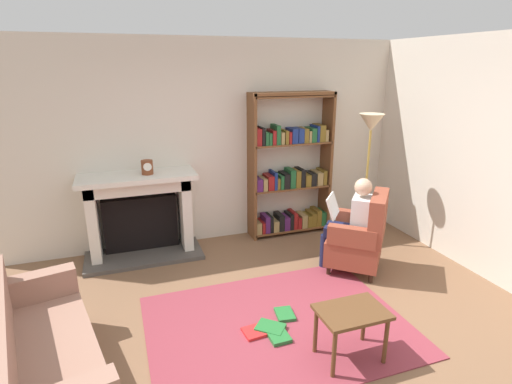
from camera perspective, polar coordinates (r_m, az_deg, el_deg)
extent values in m
plane|color=brown|center=(3.82, 4.84, -20.78)|extent=(14.00, 14.00, 0.00)
cube|color=beige|center=(5.51, -5.66, 6.90)|extent=(5.60, 0.10, 2.70)
cube|color=beige|center=(5.66, 25.10, 5.62)|extent=(0.10, 5.20, 2.70)
cube|color=#8B333F|center=(4.03, 3.03, -18.25)|extent=(2.40, 1.80, 0.01)
cube|color=#4C4742|center=(5.43, -15.47, -8.63)|extent=(1.44, 0.64, 0.05)
cube|color=black|center=(5.48, -15.96, -4.12)|extent=(0.92, 0.20, 0.70)
cube|color=silver|center=(5.34, -22.00, -4.03)|extent=(0.12, 0.44, 1.03)
cube|color=silver|center=(5.38, -10.01, -2.80)|extent=(0.12, 0.44, 1.03)
cube|color=silver|center=(5.19, -16.38, 1.04)|extent=(1.24, 0.44, 0.16)
cube|color=silver|center=(5.11, -16.44, 2.05)|extent=(1.40, 0.56, 0.06)
cylinder|color=brown|center=(5.06, -15.12, 3.39)|extent=(0.14, 0.14, 0.17)
cylinder|color=white|center=(5.00, -15.07, 3.45)|extent=(0.10, 0.01, 0.10)
cube|color=brown|center=(5.50, -0.58, 3.32)|extent=(0.04, 0.32, 2.01)
cube|color=brown|center=(5.95, 9.89, 4.16)|extent=(0.04, 0.32, 2.01)
cube|color=brown|center=(5.55, 5.13, 13.71)|extent=(1.18, 0.32, 0.04)
cube|color=brown|center=(6.00, 4.63, -5.04)|extent=(1.14, 0.32, 0.02)
cube|color=#997F4C|center=(5.78, 0.11, -4.87)|extent=(0.07, 0.26, 0.16)
cube|color=maroon|center=(5.81, 0.73, -4.80)|extent=(0.04, 0.26, 0.16)
cube|color=#4C1E59|center=(5.81, 1.30, -4.37)|extent=(0.07, 0.26, 0.24)
cube|color=black|center=(5.83, 1.85, -4.31)|extent=(0.04, 0.26, 0.23)
cube|color=#997F4C|center=(5.87, 2.48, -4.58)|extent=(0.08, 0.26, 0.16)
cube|color=black|center=(5.88, 3.25, -4.12)|extent=(0.08, 0.26, 0.23)
cube|color=#4C1E59|center=(5.92, 4.01, -4.21)|extent=(0.08, 0.26, 0.19)
cube|color=black|center=(5.94, 4.66, -3.96)|extent=(0.05, 0.26, 0.23)
cube|color=maroon|center=(5.96, 5.17, -3.81)|extent=(0.05, 0.26, 0.24)
cube|color=maroon|center=(6.01, 5.74, -4.10)|extent=(0.06, 0.26, 0.16)
cube|color=#997F4C|center=(6.03, 6.43, -3.88)|extent=(0.08, 0.26, 0.19)
cube|color=brown|center=(6.07, 7.14, -3.86)|extent=(0.06, 0.26, 0.17)
cube|color=brown|center=(6.09, 7.73, -3.62)|extent=(0.07, 0.26, 0.21)
cube|color=brown|center=(6.12, 8.41, -3.38)|extent=(0.07, 0.26, 0.24)
cube|color=#1E592D|center=(6.16, 9.05, -3.45)|extent=(0.07, 0.26, 0.20)
cube|color=brown|center=(5.79, 4.78, 0.74)|extent=(1.14, 0.32, 0.02)
cube|color=#4C1E59|center=(5.57, 0.17, 1.17)|extent=(0.09, 0.26, 0.17)
cube|color=#997F4C|center=(5.60, 0.95, 1.24)|extent=(0.06, 0.26, 0.17)
cube|color=maroon|center=(5.63, 1.76, 1.47)|extent=(0.09, 0.26, 0.20)
cube|color=navy|center=(5.64, 2.41, 1.77)|extent=(0.04, 0.26, 0.25)
cube|color=brown|center=(5.67, 2.81, 1.37)|extent=(0.04, 0.26, 0.16)
cube|color=#1E592D|center=(5.69, 3.32, 1.58)|extent=(0.05, 0.26, 0.19)
cube|color=black|center=(5.71, 3.99, 1.74)|extent=(0.08, 0.26, 0.21)
cube|color=#1E592D|center=(5.74, 4.80, 2.05)|extent=(0.08, 0.26, 0.26)
cube|color=brown|center=(5.77, 5.55, 2.02)|extent=(0.07, 0.26, 0.24)
cube|color=black|center=(5.80, 6.21, 2.15)|extent=(0.06, 0.26, 0.25)
cube|color=brown|center=(5.85, 6.93, 1.82)|extent=(0.08, 0.26, 0.17)
cube|color=black|center=(5.89, 7.70, 1.94)|extent=(0.08, 0.26, 0.18)
cube|color=#997F4C|center=(5.93, 8.53, 2.06)|extent=(0.09, 0.26, 0.18)
cube|color=brown|center=(5.96, 9.21, 2.23)|extent=(0.06, 0.26, 0.21)
cube|color=brown|center=(5.64, 4.94, 6.89)|extent=(1.14, 0.32, 0.02)
cube|color=maroon|center=(5.42, 0.08, 7.86)|extent=(0.07, 0.26, 0.22)
cube|color=black|center=(5.44, 0.67, 7.95)|extent=(0.04, 0.26, 0.24)
cube|color=#1E592D|center=(5.46, 1.17, 7.65)|extent=(0.04, 0.26, 0.17)
cube|color=#1E592D|center=(5.48, 1.65, 7.62)|extent=(0.04, 0.26, 0.16)
cube|color=maroon|center=(5.50, 2.18, 7.80)|extent=(0.05, 0.26, 0.19)
cube|color=#1E592D|center=(5.51, 2.77, 8.17)|extent=(0.06, 0.26, 0.25)
cube|color=#997F4C|center=(5.54, 3.36, 7.72)|extent=(0.05, 0.26, 0.16)
cube|color=brown|center=(5.57, 3.94, 7.84)|extent=(0.05, 0.26, 0.18)
cube|color=maroon|center=(5.59, 4.41, 7.78)|extent=(0.04, 0.26, 0.16)
cube|color=navy|center=(5.61, 5.07, 7.98)|extent=(0.09, 0.26, 0.20)
cube|color=navy|center=(5.65, 5.94, 8.01)|extent=(0.08, 0.26, 0.19)
cube|color=brown|center=(5.68, 6.64, 8.04)|extent=(0.07, 0.26, 0.19)
cube|color=#997F4C|center=(5.71, 7.17, 7.89)|extent=(0.04, 0.26, 0.16)
cube|color=#1E592D|center=(5.74, 7.71, 8.07)|extent=(0.07, 0.26, 0.19)
cube|color=navy|center=(5.76, 8.27, 8.23)|extent=(0.04, 0.26, 0.22)
cube|color=brown|center=(5.79, 8.87, 8.30)|extent=(0.09, 0.26, 0.23)
cube|color=#997F4C|center=(5.83, 9.45, 8.00)|extent=(0.04, 0.26, 0.16)
cube|color=brown|center=(5.56, 5.12, 13.30)|extent=(1.14, 0.32, 0.02)
cylinder|color=#331E14|center=(5.34, 11.32, -8.32)|extent=(0.05, 0.05, 0.12)
cylinder|color=#331E14|center=(4.89, 10.21, -10.81)|extent=(0.05, 0.05, 0.12)
cylinder|color=#331E14|center=(5.30, 16.49, -8.97)|extent=(0.05, 0.05, 0.12)
cylinder|color=#331E14|center=(4.84, 15.89, -11.56)|extent=(0.05, 0.05, 0.12)
cube|color=brown|center=(5.00, 13.65, -7.72)|extent=(0.87, 0.88, 0.30)
cube|color=brown|center=(4.81, 16.84, -3.49)|extent=(0.54, 0.59, 0.55)
cube|color=brown|center=(5.14, 14.30, -3.88)|extent=(0.49, 0.44, 0.22)
cube|color=brown|center=(4.64, 13.40, -6.18)|extent=(0.49, 0.44, 0.22)
cube|color=silver|center=(4.84, 14.58, -3.51)|extent=(0.36, 0.37, 0.50)
sphere|color=#D8AD8C|center=(4.72, 14.92, 0.69)|extent=(0.20, 0.20, 0.20)
cube|color=#191E3F|center=(5.01, 12.25, -5.06)|extent=(0.38, 0.35, 0.12)
cube|color=#191E3F|center=(4.86, 11.93, -5.75)|extent=(0.38, 0.35, 0.12)
cylinder|color=#191E3F|center=(5.14, 9.96, -7.48)|extent=(0.10, 0.10, 0.42)
cylinder|color=#191E3F|center=(5.00, 9.58, -8.21)|extent=(0.10, 0.10, 0.42)
cube|color=white|center=(4.84, 10.81, -1.94)|extent=(0.32, 0.34, 0.25)
cube|color=#9D715F|center=(3.59, -27.28, -21.77)|extent=(1.05, 1.81, 0.40)
cube|color=#9D715F|center=(4.08, -28.99, -11.73)|extent=(0.72, 0.31, 0.24)
cube|color=brown|center=(3.50, 13.40, -16.15)|extent=(0.56, 0.39, 0.03)
cylinder|color=brown|center=(3.43, 10.95, -21.61)|extent=(0.04, 0.04, 0.43)
cylinder|color=brown|center=(3.65, 17.84, -19.43)|extent=(0.04, 0.04, 0.43)
cylinder|color=brown|center=(3.64, 8.42, -18.84)|extent=(0.04, 0.04, 0.43)
cylinder|color=brown|center=(3.85, 15.01, -17.02)|extent=(0.04, 0.04, 0.43)
cube|color=#267233|center=(3.87, 3.14, -19.59)|extent=(0.18, 0.24, 0.04)
cube|color=#267233|center=(3.95, 2.04, -18.66)|extent=(0.32, 0.31, 0.04)
cube|color=#267233|center=(4.14, 4.09, -16.82)|extent=(0.20, 0.25, 0.03)
cube|color=red|center=(3.92, 0.20, -19.05)|extent=(0.27, 0.22, 0.03)
cylinder|color=#B7933F|center=(5.85, 14.64, -6.68)|extent=(0.24, 0.24, 0.03)
cylinder|color=#B7933F|center=(5.58, 15.25, 0.63)|extent=(0.03, 0.03, 1.53)
cone|color=beige|center=(5.40, 15.99, 9.42)|extent=(0.32, 0.32, 0.22)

